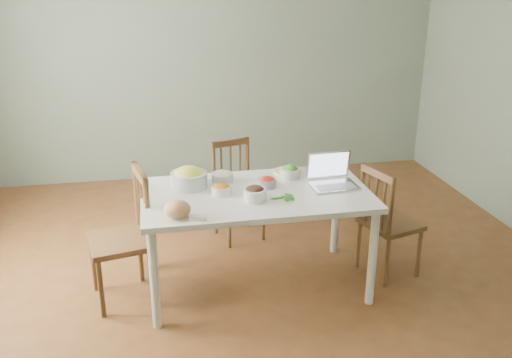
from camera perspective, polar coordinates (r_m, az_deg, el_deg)
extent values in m
cube|color=#552D15|center=(4.32, 0.06, -10.74)|extent=(5.00, 5.00, 0.00)
cube|color=slate|center=(6.22, -4.49, 12.35)|extent=(5.00, 0.00, 2.70)
cube|color=slate|center=(1.61, 18.18, -15.12)|extent=(5.00, 0.00, 2.70)
ellipsoid|color=tan|center=(3.60, -8.04, -3.07)|extent=(0.23, 0.23, 0.11)
cube|color=beige|center=(3.56, -5.96, -4.00)|extent=(0.11, 0.07, 0.03)
cylinder|color=#E0B87D|center=(4.35, 3.21, 0.74)|extent=(0.25, 0.25, 0.02)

